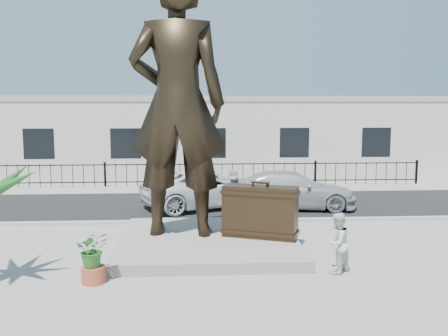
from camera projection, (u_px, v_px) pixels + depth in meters
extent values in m
plane|color=#9E9991|center=(228.00, 262.00, 13.46)|extent=(100.00, 100.00, 0.00)
cube|color=black|center=(216.00, 204.00, 21.38)|extent=(40.00, 7.00, 0.01)
cube|color=#A5A399|center=(220.00, 221.00, 17.91)|extent=(40.00, 0.25, 0.12)
cube|color=#9E9991|center=(212.00, 188.00, 25.34)|extent=(40.00, 2.50, 0.02)
cube|color=gray|center=(208.00, 242.00, 14.89)|extent=(5.20, 5.20, 0.30)
cube|color=black|center=(211.00, 175.00, 26.06)|extent=(22.00, 0.10, 1.20)
cube|color=silver|center=(209.00, 139.00, 30.02)|extent=(28.00, 7.00, 4.40)
imported|color=black|center=(177.00, 103.00, 14.74)|extent=(3.07, 2.18, 7.93)
cube|color=#312214|center=(260.00, 212.00, 14.75)|extent=(2.28, 1.44, 1.53)
imported|color=silver|center=(337.00, 243.00, 12.46)|extent=(0.95, 0.93, 1.54)
imported|color=white|center=(209.00, 188.00, 20.64)|extent=(6.10, 4.47, 1.54)
imported|color=#A8AAAC|center=(292.00, 190.00, 20.35)|extent=(5.35, 2.62, 1.50)
imported|color=orange|center=(194.00, 169.00, 25.46)|extent=(1.36, 0.95, 1.93)
cylinder|color=#B74730|center=(94.00, 275.00, 11.82)|extent=(0.56, 0.56, 0.40)
imported|color=#266721|center=(93.00, 249.00, 11.75)|extent=(0.93, 0.86, 0.85)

